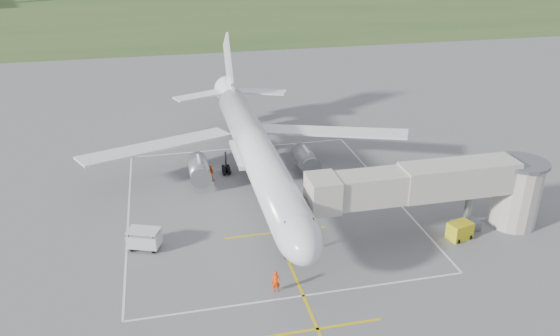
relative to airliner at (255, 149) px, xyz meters
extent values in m
plane|color=#515153|center=(0.00, -0.75, -4.39)|extent=(700.00, 700.00, 0.00)
cube|color=#314B21|center=(0.00, 129.25, -4.38)|extent=(700.00, 120.00, 0.02)
cube|color=gold|center=(0.00, -5.75, -4.38)|extent=(0.25, 60.00, 0.01)
cube|color=gold|center=(0.00, -24.75, -4.38)|extent=(10.00, 0.25, 0.01)
cube|color=gold|center=(0.00, -10.75, -4.38)|extent=(10.00, 0.25, 0.01)
cube|color=silver|center=(0.00, 11.25, -4.38)|extent=(28.00, 0.20, 0.01)
cube|color=silver|center=(0.00, -20.75, -4.38)|extent=(28.00, 0.20, 0.01)
cube|color=silver|center=(-14.00, -4.75, -4.38)|extent=(0.20, 32.00, 0.01)
cube|color=silver|center=(14.00, -4.75, -4.38)|extent=(0.20, 32.00, 0.01)
cylinder|color=silver|center=(0.00, -0.75, 0.11)|extent=(3.80, 36.00, 3.80)
ellipsoid|color=silver|center=(0.00, -18.75, 0.11)|extent=(3.80, 7.22, 3.80)
cube|color=black|center=(0.00, -19.65, 1.16)|extent=(2.40, 1.60, 0.99)
cone|color=silver|center=(0.00, 19.75, 0.51)|extent=(3.80, 6.00, 3.80)
cube|color=silver|center=(10.50, 5.25, -0.74)|extent=(17.93, 11.24, 1.23)
cube|color=silver|center=(-10.50, 5.25, -0.74)|extent=(17.93, 11.24, 1.23)
cube|color=silver|center=(0.00, 2.25, -1.44)|extent=(4.20, 8.00, 0.50)
cube|color=silver|center=(0.00, 20.45, 4.81)|extent=(0.30, 7.89, 8.65)
cube|color=silver|center=(0.00, 18.25, 1.81)|extent=(0.35, 5.00, 1.20)
cube|color=silver|center=(4.20, 19.45, 0.71)|extent=(7.85, 5.03, 0.20)
cube|color=silver|center=(-4.20, 19.45, 0.71)|extent=(7.85, 5.03, 0.20)
cylinder|color=slate|center=(6.20, 1.75, -2.49)|extent=(2.30, 4.20, 2.30)
cube|color=silver|center=(6.20, 1.45, -1.69)|extent=(0.25, 2.40, 1.20)
cylinder|color=slate|center=(-6.20, 1.75, -2.49)|extent=(2.30, 4.20, 2.30)
cube|color=silver|center=(-6.20, 1.45, -1.69)|extent=(0.25, 2.40, 1.20)
cylinder|color=black|center=(0.00, -15.25, -3.09)|extent=(0.18, 0.18, 2.60)
cylinder|color=black|center=(-0.11, -15.25, -3.99)|extent=(0.28, 0.80, 0.80)
cylinder|color=black|center=(0.11, -15.25, -3.99)|extent=(0.28, 0.80, 0.80)
cylinder|color=black|center=(2.90, 3.75, -2.99)|extent=(0.22, 0.22, 2.80)
cylinder|color=black|center=(2.62, 3.40, -3.91)|extent=(0.32, 0.96, 0.96)
cylinder|color=black|center=(3.18, 3.40, -3.91)|extent=(0.32, 0.96, 0.96)
cylinder|color=black|center=(2.62, 4.10, -3.91)|extent=(0.32, 0.96, 0.96)
cylinder|color=black|center=(3.18, 4.10, -3.91)|extent=(0.32, 0.96, 0.96)
cylinder|color=black|center=(-2.90, 3.75, -2.99)|extent=(0.22, 0.22, 2.80)
cylinder|color=black|center=(-3.18, 3.40, -3.91)|extent=(0.32, 0.96, 0.96)
cylinder|color=black|center=(-2.62, 3.40, -3.91)|extent=(0.32, 0.96, 0.96)
cylinder|color=black|center=(-3.18, 4.10, -3.91)|extent=(0.32, 0.96, 0.96)
cylinder|color=black|center=(-2.62, 4.10, -3.91)|extent=(0.32, 0.96, 0.96)
cube|color=#A29C93|center=(7.74, -14.25, 1.21)|extent=(11.09, 2.90, 2.80)
cube|color=#A29C93|center=(16.46, -14.25, 1.31)|extent=(11.09, 3.10, 3.00)
cube|color=#A29C93|center=(3.40, -14.25, 1.21)|extent=(2.60, 3.40, 3.00)
cylinder|color=slate|center=(18.00, -14.25, -2.29)|extent=(0.70, 0.70, 4.20)
cube|color=slate|center=(18.00, -14.25, -3.94)|extent=(2.60, 1.40, 0.90)
cylinder|color=#A29C93|center=(23.00, -14.25, -1.19)|extent=(4.40, 4.40, 6.40)
cylinder|color=slate|center=(23.00, -14.25, 2.21)|extent=(5.00, 5.00, 0.30)
cylinder|color=black|center=(17.00, -14.25, -4.04)|extent=(0.70, 0.30, 0.70)
cylinder|color=black|center=(19.00, -14.25, -4.04)|extent=(0.70, 0.30, 0.70)
cube|color=gold|center=(16.59, -15.60, -3.56)|extent=(2.51, 1.97, 1.66)
cylinder|color=black|center=(16.01, -16.39, -4.15)|extent=(0.34, 0.53, 0.49)
cylinder|color=black|center=(17.50, -15.98, -4.15)|extent=(0.34, 0.53, 0.49)
cube|color=silver|center=(-12.32, -10.83, -3.43)|extent=(3.25, 2.59, 1.25)
cube|color=silver|center=(-12.32, -10.83, -2.47)|extent=(3.25, 2.59, 0.09)
cylinder|color=black|center=(-13.62, -11.06, -3.20)|extent=(0.09, 0.09, 1.47)
cylinder|color=black|center=(-11.50, -11.87, -3.20)|extent=(0.09, 0.09, 1.47)
cylinder|color=black|center=(-13.14, -9.79, -3.20)|extent=(0.09, 0.09, 1.47)
cylinder|color=black|center=(-11.02, -10.60, -3.20)|extent=(0.09, 0.09, 1.47)
cylinder|color=black|center=(-13.50, -11.05, -4.17)|extent=(0.35, 0.50, 0.45)
cylinder|color=black|center=(-11.59, -11.78, -4.17)|extent=(0.35, 0.50, 0.45)
cylinder|color=black|center=(-13.05, -9.89, -4.17)|extent=(0.35, 0.50, 0.45)
cylinder|color=black|center=(-11.15, -10.61, -4.17)|extent=(0.35, 0.50, 0.45)
imported|color=#F13507|center=(-2.01, -19.71, -3.45)|extent=(0.78, 0.61, 1.89)
imported|color=#ED4207|center=(-4.90, 2.21, -3.47)|extent=(1.10, 0.99, 1.85)
camera|label=1|loc=(-9.71, -54.96, 22.91)|focal=35.00mm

